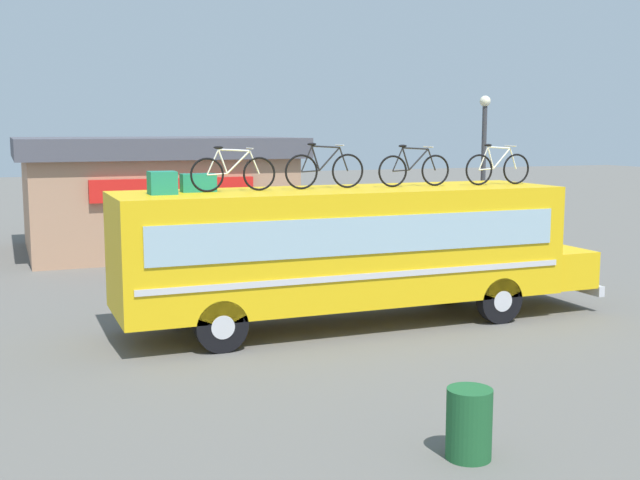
{
  "coord_description": "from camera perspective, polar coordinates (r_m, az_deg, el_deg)",
  "views": [
    {
      "loc": [
        -6.71,
        -15.57,
        4.21
      ],
      "look_at": [
        -0.51,
        0.0,
        1.88
      ],
      "focal_mm": 45.0,
      "sensor_mm": 36.0,
      "label": 1
    }
  ],
  "objects": [
    {
      "name": "luggage_bag_2",
      "position": [
        16.37,
        -8.65,
        4.05
      ],
      "size": [
        0.69,
        0.35,
        0.37
      ],
      "primitive_type": "cube",
      "color": "#1E7F66",
      "rests_on": "bus"
    },
    {
      "name": "roadside_building",
      "position": [
        28.81,
        -11.7,
        3.35
      ],
      "size": [
        9.22,
        7.21,
        3.91
      ],
      "color": "tan",
      "rests_on": "ground"
    },
    {
      "name": "rooftop_bicycle_2",
      "position": [
        17.03,
        0.33,
        5.02
      ],
      "size": [
        1.79,
        0.44,
        0.97
      ],
      "color": "black",
      "rests_on": "bus"
    },
    {
      "name": "street_lamp",
      "position": [
        23.92,
        11.54,
        5.04
      ],
      "size": [
        0.31,
        0.31,
        5.16
      ],
      "color": "#38383D",
      "rests_on": "ground"
    },
    {
      "name": "rooftop_bicycle_4",
      "position": [
        18.68,
        12.52,
        5.04
      ],
      "size": [
        1.69,
        0.44,
        0.93
      ],
      "color": "black",
      "rests_on": "bus"
    },
    {
      "name": "ground_plane",
      "position": [
        17.47,
        1.55,
        -6.03
      ],
      "size": [
        120.0,
        120.0,
        0.0
      ],
      "primitive_type": "plane",
      "color": "#605E59"
    },
    {
      "name": "trash_bin",
      "position": [
        10.7,
        10.55,
        -12.72
      ],
      "size": [
        0.59,
        0.59,
        0.92
      ],
      "primitive_type": "cylinder",
      "color": "#1E592D",
      "rests_on": "ground"
    },
    {
      "name": "rooftop_bicycle_3",
      "position": [
        17.79,
        6.7,
        5.03
      ],
      "size": [
        1.75,
        0.44,
        0.92
      ],
      "color": "black",
      "rests_on": "bus"
    },
    {
      "name": "bus",
      "position": [
        17.22,
        2.21,
        -0.46
      ],
      "size": [
        10.87,
        2.59,
        2.95
      ],
      "color": "yellow",
      "rests_on": "ground"
    },
    {
      "name": "rooftop_bicycle_1",
      "position": [
        16.36,
        -6.2,
        4.79
      ],
      "size": [
        1.78,
        0.44,
        0.92
      ],
      "color": "black",
      "rests_on": "bus"
    },
    {
      "name": "luggage_bag_1",
      "position": [
        15.87,
        -11.15,
        4.01
      ],
      "size": [
        0.52,
        0.49,
        0.45
      ],
      "primitive_type": "cube",
      "color": "#1E7F66",
      "rests_on": "bus"
    }
  ]
}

